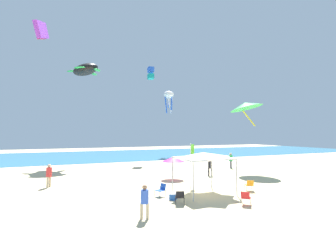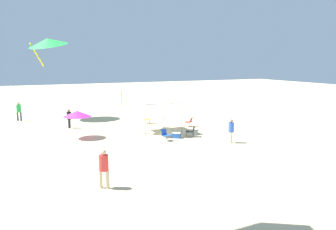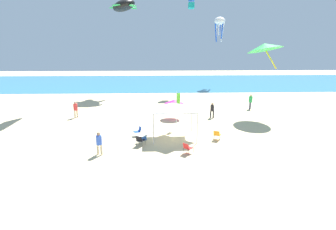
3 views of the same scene
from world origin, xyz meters
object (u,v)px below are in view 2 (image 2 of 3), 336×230
Objects in this scene: folding_chair_near_cooler at (166,134)px; folding_chair_left_of_tent at (189,121)px; kite_delta_green at (48,42)px; canopy_tent at (155,99)px; beach_umbrella at (77,114)px; cooler_box at (176,135)px; person_by_tent at (19,110)px; person_near_umbrella at (69,117)px; person_watching_sky at (104,165)px; folding_chair_right_of_tent at (148,119)px; folding_chair_facing_ocean at (191,131)px; person_kite_handler at (231,129)px; banner_flag at (122,107)px.

folding_chair_left_of_tent is at bearing 21.37° from folding_chair_near_cooler.
kite_delta_green is (9.09, 10.34, 6.88)m from folding_chair_left_of_tent.
canopy_tent reaches higher than beach_umbrella.
cooler_box is 0.40× the size of person_by_tent.
canopy_tent is at bearing -105.54° from person_near_umbrella.
beach_umbrella is 1.15× the size of person_watching_sky.
person_watching_sky is at bearing -3.40° from folding_chair_right_of_tent.
person_by_tent reaches higher than cooler_box.
canopy_tent is 3.91m from folding_chair_facing_ocean.
person_watching_sky is at bearing -161.33° from person_near_umbrella.
person_kite_handler reaches higher than folding_chair_near_cooler.
person_by_tent is (5.44, 3.79, 0.12)m from person_near_umbrella.
person_by_tent is (6.40, 10.52, 0.60)m from folding_chair_right_of_tent.
beach_umbrella is 10.26m from person_by_tent.
folding_chair_near_cooler is 0.49× the size of person_kite_handler.
beach_umbrella is 9.54m from folding_chair_left_of_tent.
folding_chair_left_of_tent is 10.18m from person_near_umbrella.
person_kite_handler reaches higher than person_near_umbrella.
banner_flag reaches higher than folding_chair_left_of_tent.
beach_umbrella is 2.51× the size of folding_chair_facing_ocean.
person_watching_sky reaches higher than folding_chair_right_of_tent.
folding_chair_facing_ocean is 0.49× the size of person_kite_handler.
banner_flag reaches higher than canopy_tent.
folding_chair_facing_ocean is at bearing -146.57° from canopy_tent.
folding_chair_left_of_tent is at bearing -87.03° from banner_flag.
cooler_box is at bearing -115.89° from person_near_umbrella.
person_by_tent reaches higher than folding_chair_near_cooler.
person_by_tent is at bearing -96.32° from folding_chair_right_of_tent.
person_near_umbrella is (0.97, 6.73, 0.48)m from folding_chair_right_of_tent.
beach_umbrella is 2.77× the size of cooler_box.
folding_chair_left_of_tent is at bearing -77.84° from canopy_tent.
kite_delta_green is (-0.04, -2.92, 6.28)m from person_by_tent.
folding_chair_facing_ocean is 11.17m from person_watching_sky.
folding_chair_near_cooler is 15.95m from kite_delta_green.
folding_chair_left_of_tent is 0.45× the size of person_by_tent.
folding_chair_near_cooler is at bearing 111.81° from cooler_box.
person_kite_handler reaches higher than folding_chair_left_of_tent.
folding_chair_near_cooler is 0.24× the size of banner_flag.
person_kite_handler is (-5.91, -5.96, -1.08)m from banner_flag.
person_watching_sky is 20.90m from kite_delta_green.
canopy_tent is at bearing 12.84° from folding_chair_right_of_tent.
banner_flag is at bearing 69.20° from person_kite_handler.
kite_delta_green is (9.40, 4.31, 5.30)m from banner_flag.
person_near_umbrella is at bearing -109.79° from folding_chair_facing_ocean.
cooler_box is 10.41m from person_watching_sky.
person_watching_sky is 14.54m from person_near_umbrella.
folding_chair_near_cooler is 9.38m from person_watching_sky.
person_watching_sky is (-7.47, 7.20, 0.85)m from cooler_box.
folding_chair_right_of_tent is 12.33m from person_by_tent.
kite_delta_green is at bearing -104.95° from folding_chair_right_of_tent.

